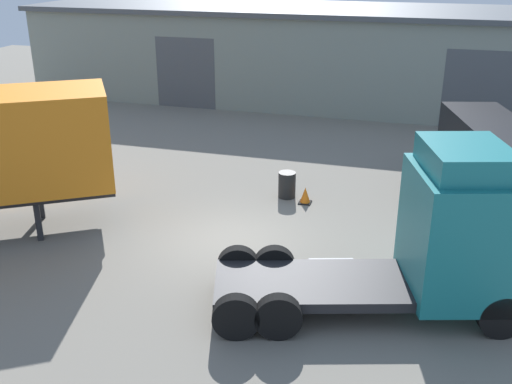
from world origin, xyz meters
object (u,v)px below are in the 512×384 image
Objects in this scene: oil_drum at (287,185)px; traffic_cone at (305,196)px; delivery_van_black at (490,157)px; tractor_unit_teal at (438,236)px.

oil_drum is 0.80m from traffic_cone.
traffic_cone is (-5.69, -2.20, -1.17)m from delivery_van_black.
delivery_van_black is 7.06× the size of oil_drum.
tractor_unit_teal is at bearing 152.63° from delivery_van_black.
oil_drum is 1.60× the size of traffic_cone.
traffic_cone is at bearing 96.01° from delivery_van_black.
oil_drum is (-6.39, -1.87, -0.98)m from delivery_van_black.
traffic_cone is at bearing 111.03° from tractor_unit_teal.
delivery_van_black reaches higher than traffic_cone.
tractor_unit_teal is 7.63m from delivery_van_black.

